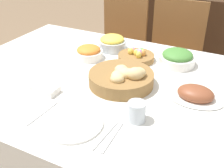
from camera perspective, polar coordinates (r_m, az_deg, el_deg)
dining_table at (r=1.63m, az=1.22°, el=-11.48°), size 1.80×1.17×0.76m
chair_far_center at (r=2.31m, az=12.12°, el=5.04°), size 0.44×0.44×0.95m
chair_far_left at (r=2.47m, az=1.16°, el=7.31°), size 0.46×0.46×0.95m
sideboard at (r=3.06m, az=17.40°, el=8.97°), size 1.44×0.44×0.86m
bread_basket at (r=1.37m, az=2.09°, el=1.31°), size 0.32×0.32×0.12m
egg_basket at (r=1.63m, az=4.98°, el=5.64°), size 0.21×0.21×0.08m
ham_platter at (r=1.32m, az=16.60°, el=-2.07°), size 0.25×0.18×0.07m
carrot_bowl at (r=1.66m, az=-4.75°, el=6.41°), size 0.16×0.16×0.08m
pineapple_bowl at (r=1.77m, az=0.03°, el=8.38°), size 0.17×0.17×0.09m
green_salad_bowl at (r=1.61m, az=13.11°, el=5.19°), size 0.20×0.20×0.09m
dinner_plate at (r=1.14m, az=-8.09°, el=-7.86°), size 0.25×0.25×0.01m
fork at (r=1.22m, az=-13.98°, el=-5.83°), size 0.02×0.19×0.00m
knife at (r=1.07m, az=-1.33°, el=-10.28°), size 0.02×0.19×0.00m
spoon at (r=1.06m, az=0.12°, el=-10.75°), size 0.02×0.19×0.00m
drinking_cup at (r=1.13m, az=5.03°, el=-5.60°), size 0.07×0.07×0.08m
butter_dish at (r=1.35m, az=-13.36°, el=-1.05°), size 0.12×0.08×0.03m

